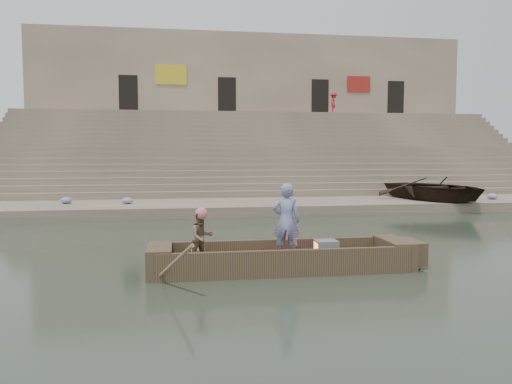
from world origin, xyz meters
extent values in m
plane|color=#273124|center=(0.00, 0.00, 0.00)|extent=(120.00, 120.00, 0.00)
cube|color=gray|center=(0.00, 8.00, 0.20)|extent=(32.00, 4.00, 0.40)
cube|color=gray|center=(0.00, 15.50, 1.40)|extent=(32.00, 3.00, 2.80)
cube|color=gray|center=(0.00, 22.50, 2.60)|extent=(32.00, 3.00, 5.20)
cube|color=gray|center=(0.00, 10.25, 0.35)|extent=(32.00, 0.50, 0.70)
cube|color=gray|center=(0.00, 10.75, 0.50)|extent=(32.00, 0.50, 1.00)
cube|color=gray|center=(0.00, 11.25, 0.65)|extent=(32.00, 0.50, 1.30)
cube|color=gray|center=(0.00, 11.75, 0.80)|extent=(32.00, 0.50, 1.60)
cube|color=gray|center=(0.00, 12.25, 0.95)|extent=(32.00, 0.50, 1.90)
cube|color=gray|center=(0.00, 12.75, 1.10)|extent=(32.00, 0.50, 2.20)
cube|color=gray|center=(0.00, 13.25, 1.25)|extent=(32.00, 0.50, 2.50)
cube|color=gray|center=(0.00, 13.75, 1.40)|extent=(32.00, 0.50, 2.80)
cube|color=gray|center=(0.00, 17.25, 1.55)|extent=(32.00, 0.50, 3.10)
cube|color=gray|center=(0.00, 17.75, 1.70)|extent=(32.00, 0.50, 3.40)
cube|color=gray|center=(0.00, 18.25, 1.85)|extent=(32.00, 0.50, 3.70)
cube|color=gray|center=(0.00, 18.75, 2.00)|extent=(32.00, 0.50, 4.00)
cube|color=gray|center=(0.00, 19.25, 2.15)|extent=(32.00, 0.50, 4.30)
cube|color=gray|center=(0.00, 19.75, 2.30)|extent=(32.00, 0.50, 4.60)
cube|color=gray|center=(0.00, 20.25, 2.45)|extent=(32.00, 0.50, 4.90)
cube|color=gray|center=(0.00, 20.75, 2.60)|extent=(32.00, 0.50, 5.20)
cube|color=tan|center=(0.00, 26.50, 5.60)|extent=(32.00, 5.00, 11.20)
cube|color=black|center=(-9.00, 24.05, 6.60)|extent=(1.30, 0.18, 2.60)
cube|color=black|center=(-2.00, 24.05, 6.60)|extent=(1.30, 0.18, 2.60)
cube|color=black|center=(5.00, 24.05, 6.60)|extent=(1.30, 0.18, 2.60)
cube|color=black|center=(11.00, 24.05, 6.60)|extent=(1.30, 0.18, 2.60)
cube|color=gold|center=(-6.00, 23.98, 8.00)|extent=(2.20, 0.10, 1.40)
cube|color=maroon|center=(8.00, 23.98, 7.60)|extent=(1.80, 0.10, 1.20)
cube|color=brown|center=(-3.44, -2.64, 0.11)|extent=(5.00, 1.30, 0.22)
cube|color=brown|center=(-3.44, -3.26, 0.28)|extent=(5.20, 0.12, 0.56)
cube|color=brown|center=(-3.44, -2.02, 0.28)|extent=(5.20, 0.12, 0.56)
cube|color=brown|center=(-5.99, -2.64, 0.30)|extent=(0.50, 1.30, 0.60)
cube|color=brown|center=(-0.89, -2.64, 0.30)|extent=(0.50, 1.30, 0.60)
cube|color=brown|center=(-0.49, -2.64, 0.32)|extent=(0.35, 0.90, 0.50)
cube|color=#937A5B|center=(-5.19, -2.64, 0.40)|extent=(0.30, 1.20, 0.08)
cylinder|color=#937A5B|center=(-5.84, -3.54, 0.30)|extent=(1.03, 2.10, 1.36)
sphere|color=#DD6D77|center=(-5.13, -2.68, 1.26)|extent=(0.26, 0.26, 0.26)
imported|color=navy|center=(-3.30, -2.51, 1.04)|extent=(0.69, 0.56, 1.64)
imported|color=#236B4E|center=(-5.13, -2.68, 0.77)|extent=(0.65, 0.59, 1.10)
cube|color=slate|center=(-2.45, -2.64, 0.42)|extent=(0.46, 0.42, 0.40)
cube|color=#E5593F|center=(-2.66, -2.64, 0.42)|extent=(0.04, 0.34, 0.32)
imported|color=#2D2116|center=(5.53, 7.49, 0.92)|extent=(5.00, 5.88, 1.03)
imported|color=#AE1D29|center=(5.48, 22.08, 5.97)|extent=(0.90, 1.14, 1.54)
ellipsoid|color=#3F5999|center=(-7.66, 7.97, 0.53)|extent=(0.44, 0.44, 0.26)
ellipsoid|color=#3F5999|center=(-10.14, 8.47, 0.53)|extent=(0.44, 0.44, 0.26)
ellipsoid|color=#3F5999|center=(5.82, 8.20, 0.53)|extent=(0.44, 0.44, 0.26)
ellipsoid|color=#3F5999|center=(8.26, 7.48, 0.53)|extent=(0.44, 0.44, 0.26)
camera|label=1|loc=(-5.59, -13.04, 2.54)|focal=35.40mm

